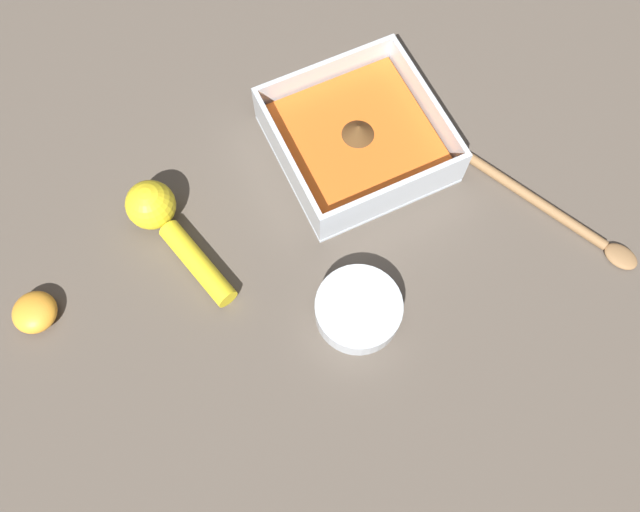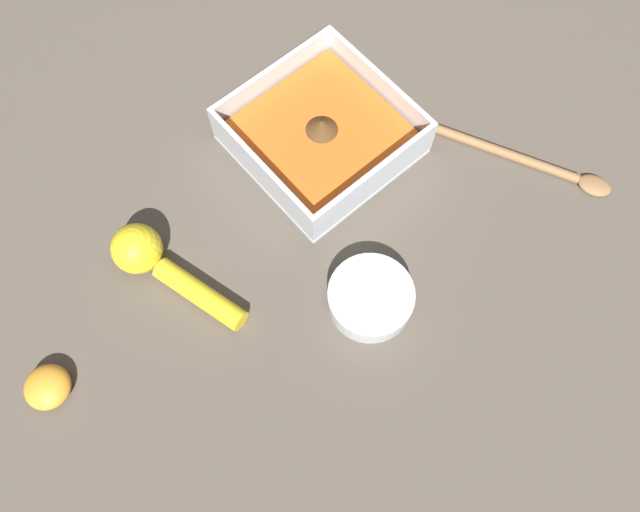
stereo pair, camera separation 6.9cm
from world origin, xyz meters
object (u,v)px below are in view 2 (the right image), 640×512
at_px(spice_bowl, 370,298).
at_px(wooden_spoon, 526,161).
at_px(lemon_squeezer, 155,261).
at_px(square_dish, 322,136).
at_px(lemon_half, 48,387).

height_order(spice_bowl, wooden_spoon, spice_bowl).
xyz_separation_m(spice_bowl, lemon_squeezer, (-0.19, -0.16, 0.01)).
relative_size(square_dish, lemon_squeezer, 1.12).
distance_m(lemon_squeezer, wooden_spoon, 0.46).
relative_size(lemon_squeezer, lemon_half, 3.49).
xyz_separation_m(spice_bowl, lemon_half, (-0.15, -0.32, -0.00)).
bearing_deg(square_dish, lemon_half, -84.33).
bearing_deg(square_dish, lemon_squeezer, -89.15).
relative_size(square_dish, spice_bowl, 1.99).
distance_m(square_dish, lemon_squeezer, 0.25).
bearing_deg(wooden_spoon, lemon_squeezer, -139.02).
xyz_separation_m(square_dish, wooden_spoon, (0.18, 0.17, -0.01)).
xyz_separation_m(lemon_squeezer, lemon_half, (0.04, -0.17, -0.01)).
relative_size(spice_bowl, wooden_spoon, 0.43).
xyz_separation_m(square_dish, lemon_half, (0.04, -0.42, -0.01)).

